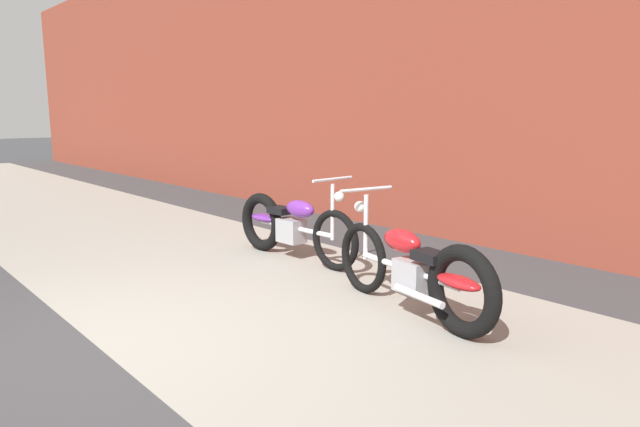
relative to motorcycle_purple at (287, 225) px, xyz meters
name	(u,v)px	position (x,y,z in m)	size (l,w,h in m)	color
ground_plane	(97,346)	(1.14, -2.70, -0.40)	(80.00, 80.00, 0.00)	#38383A
sidewalk_slab	(283,296)	(1.14, -0.95, -0.40)	(36.00, 3.50, 0.01)	gray
brick_building_wall	(497,41)	(1.14, 2.50, 2.21)	(36.00, 0.50, 5.23)	brown
motorcycle_purple	(287,225)	(0.00, 0.00, 0.00)	(2.01, 0.58, 1.03)	black
motorcycle_red	(419,272)	(2.33, -0.42, 0.00)	(1.99, 0.67, 1.03)	black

